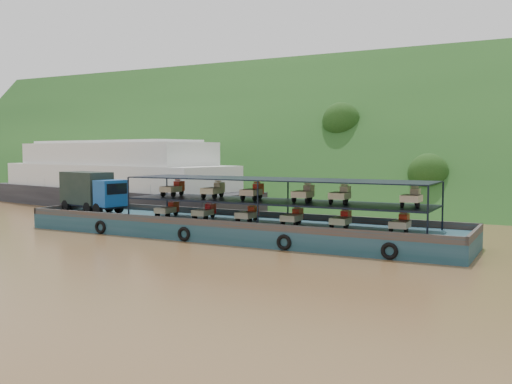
% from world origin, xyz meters
% --- Properties ---
extents(ground, '(160.00, 160.00, 0.00)m').
position_xyz_m(ground, '(0.00, 0.00, 0.00)').
color(ground, brown).
rests_on(ground, ground).
extents(hillside, '(140.00, 39.60, 39.60)m').
position_xyz_m(hillside, '(0.00, 36.00, 0.00)').
color(hillside, '#183914').
rests_on(hillside, ground).
extents(cargo_barge, '(35.08, 7.18, 4.71)m').
position_xyz_m(cargo_barge, '(-3.38, -0.84, 1.17)').
color(cargo_barge, '#12373F').
rests_on(cargo_barge, ground).
extents(passenger_ferry, '(39.39, 16.64, 7.75)m').
position_xyz_m(passenger_ferry, '(-26.26, 13.12, 3.36)').
color(passenger_ferry, black).
rests_on(passenger_ferry, ground).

